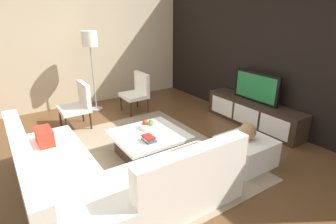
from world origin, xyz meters
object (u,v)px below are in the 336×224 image
ottoman (245,151)px  fruit_bowl (149,125)px  book_stack (149,139)px  accent_chair_near (78,103)px  coffee_table (149,144)px  media_console (253,113)px  accent_chair_far (137,90)px  television (256,87)px  floor_lamp (90,44)px  decorative_ball (248,131)px  sectional_couch (101,179)px

ottoman → fruit_bowl: 1.54m
book_stack → accent_chair_near: bearing=-167.5°
coffee_table → media_console: bearing=87.5°
accent_chair_far → book_stack: (2.08, -0.91, -0.07)m
television → floor_lamp: floor_lamp is taller
ottoman → book_stack: 1.44m
coffee_table → accent_chair_near: accent_chair_near is taller
coffee_table → accent_chair_far: accent_chair_far is taller
ottoman → accent_chair_near: bearing=-149.0°
accent_chair_far → decorative_ball: size_ratio=3.54×
floor_lamp → fruit_bowl: size_ratio=6.23×
ottoman → decorative_ball: bearing=0.0°
television → decorative_ball: 1.54m
television → sectional_couch: television is taller
television → book_stack: television is taller
television → media_console: bearing=-90.0°
accent_chair_near → book_stack: size_ratio=4.17×
accent_chair_near → accent_chair_far: 1.35m
television → coffee_table: bearing=-92.5°
fruit_bowl → decorative_ball: bearing=39.7°
coffee_table → accent_chair_far: (-1.86, 0.78, 0.29)m
sectional_couch → accent_chair_far: accent_chair_far is taller
media_console → book_stack: bearing=-87.1°
floor_lamp → ottoman: 3.85m
accent_chair_far → book_stack: accent_chair_far is taller
accent_chair_far → accent_chair_near: bearing=-81.7°
coffee_table → accent_chair_far: bearing=157.2°
floor_lamp → decorative_ball: size_ratio=7.09×
television → ottoman: (0.89, -1.22, -0.58)m
fruit_bowl → accent_chair_far: accent_chair_far is taller
television → floor_lamp: 3.51m
media_console → accent_chair_near: size_ratio=2.39×
media_console → coffee_table: media_console is taller
accent_chair_near → ottoman: bearing=23.3°
coffee_table → floor_lamp: bearing=179.3°
book_stack → ottoman: bearing=57.3°
accent_chair_near → fruit_bowl: (1.54, 0.66, -0.06)m
media_console → accent_chair_near: accent_chair_near is taller
ottoman → fruit_bowl: (-1.17, -0.97, 0.23)m
media_console → fruit_bowl: (-0.28, -2.20, 0.18)m
television → ottoman: 1.62m
fruit_bowl → accent_chair_far: bearing=157.9°
floor_lamp → ottoman: size_ratio=2.49×
television → coffee_table: television is taller
television → decorative_ball: size_ratio=4.08×
accent_chair_near → fruit_bowl: accent_chair_near is taller
television → floor_lamp: (-2.58, -2.27, 0.70)m
television → fruit_bowl: 2.24m
accent_chair_near → book_stack: accent_chair_near is taller
coffee_table → decorative_ball: (0.99, 1.07, 0.32)m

